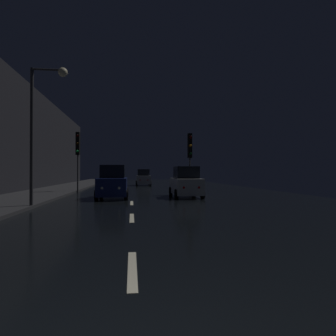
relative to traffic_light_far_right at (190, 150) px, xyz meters
The scene contains 10 objects.
ground 6.76m from the traffic_light_far_right, 139.84° to the left, with size 25.93×84.00×0.02m, color black.
sidewalk_left 12.30m from the traffic_light_far_right, 161.45° to the left, with size 4.40×84.00×0.15m, color #28282B.
building_facade_left 13.90m from the traffic_light_far_right, behind, with size 0.80×63.00×9.55m, color black.
lane_centerline 13.18m from the traffic_light_far_right, 110.51° to the right, with size 0.16×13.61×0.01m.
traffic_light_far_right is the anchor object (origin of this frame).
traffic_light_far_left 9.41m from the traffic_light_far_right, 161.70° to the left, with size 0.34×0.47×5.03m.
streetlamp_overhead 11.99m from the traffic_light_far_right, 136.38° to the right, with size 1.70×0.44×6.67m.
car_approaching_headlights 6.86m from the traffic_light_far_right, 152.18° to the right, with size 1.97×4.28×2.15m.
car_distant_taillights 16.06m from the traffic_light_far_right, 100.84° to the left, with size 1.87×4.06×2.04m.
car_parked_right_far 3.69m from the traffic_light_far_right, 106.82° to the right, with size 1.90×4.12×2.08m.
Camera 1 is at (-0.02, -2.42, 1.71)m, focal length 32.65 mm.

